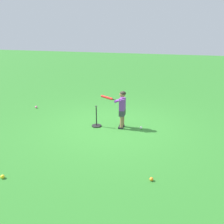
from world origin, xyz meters
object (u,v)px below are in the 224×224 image
object	(u,v)px
play_ball_near_batter	(141,128)
play_ball_by_bucket	(3,177)
child_batter	(121,106)
play_ball_far_right	(36,107)
batting_tee	(97,123)
play_ball_center_lawn	(151,179)

from	to	relation	value
play_ball_near_batter	play_ball_by_bucket	world-z (taller)	same
child_batter	play_ball_far_right	world-z (taller)	child_batter
play_ball_by_bucket	batting_tee	size ratio (longest dim) A/B	0.13
child_batter	play_ball_near_batter	size ratio (longest dim) A/B	13.83
child_batter	play_ball_center_lawn	xyz separation A→B (m)	(-2.46, -1.17, -0.61)
play_ball_by_bucket	play_ball_far_right	distance (m)	4.45
child_batter	batting_tee	xyz separation A→B (m)	(-0.09, 0.71, -0.55)
play_ball_far_right	batting_tee	bearing A→B (deg)	-112.45
play_ball_by_bucket	play_ball_far_right	xyz separation A→B (m)	(4.11, 1.70, 0.00)
play_ball_near_batter	play_ball_center_lawn	bearing A→B (deg)	-166.62
child_batter	batting_tee	world-z (taller)	child_batter
play_ball_center_lawn	play_ball_far_right	world-z (taller)	play_ball_far_right
child_batter	play_ball_by_bucket	distance (m)	3.57
play_ball_by_bucket	play_ball_center_lawn	xyz separation A→B (m)	(0.66, -2.78, -0.00)
play_ball_far_right	play_ball_by_bucket	bearing A→B (deg)	-157.49
play_ball_center_lawn	child_batter	bearing A→B (deg)	25.35
play_ball_by_bucket	batting_tee	bearing A→B (deg)	-16.60
child_batter	play_ball_center_lawn	size ratio (longest dim) A/B	14.87
child_batter	play_ball_by_bucket	world-z (taller)	child_batter
play_ball_far_right	child_batter	bearing A→B (deg)	-106.59
batting_tee	play_ball_near_batter	bearing A→B (deg)	-84.38
play_ball_near_batter	child_batter	bearing A→B (deg)	93.86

